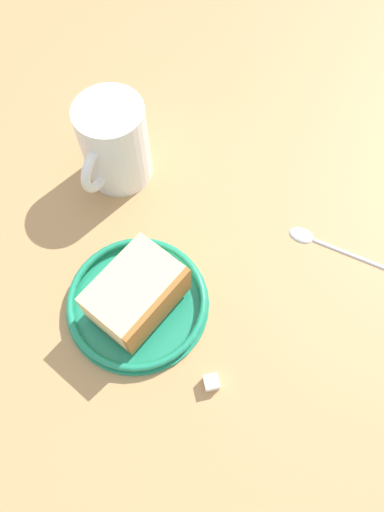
% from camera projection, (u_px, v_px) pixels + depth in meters
% --- Properties ---
extents(ground_plane, '(1.57, 1.57, 0.04)m').
position_uv_depth(ground_plane, '(196.00, 270.00, 0.54)').
color(ground_plane, tan).
extents(small_plate, '(0.16, 0.16, 0.02)m').
position_uv_depth(small_plate, '(137.00, 302.00, 0.49)').
color(small_plate, '#1E8C66').
rests_on(small_plate, ground_plane).
extents(cake_slice, '(0.11, 0.10, 0.06)m').
position_uv_depth(cake_slice, '(136.00, 294.00, 0.47)').
color(cake_slice, '#9E662D').
rests_on(cake_slice, small_plate).
extents(tea_mug, '(0.09, 0.09, 0.11)m').
position_uv_depth(tea_mug, '(114.00, 144.00, 0.53)').
color(tea_mug, white).
rests_on(tea_mug, ground_plane).
extents(teaspoon, '(0.10, 0.10, 0.01)m').
position_uv_depth(teaspoon, '(319.00, 241.00, 0.53)').
color(teaspoon, silver).
rests_on(teaspoon, ground_plane).
extents(sugar_cube, '(0.02, 0.02, 0.01)m').
position_uv_depth(sugar_cube, '(211.00, 382.00, 0.46)').
color(sugar_cube, white).
rests_on(sugar_cube, ground_plane).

